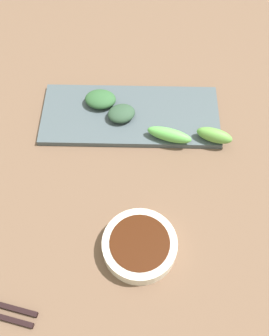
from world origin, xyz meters
name	(u,v)px	position (x,y,z in m)	size (l,w,h in m)	color
tabletop	(123,174)	(0.00, 0.00, 0.01)	(2.10, 2.10, 0.02)	brown
sauce_bowl	(140,245)	(-0.16, -0.03, 0.04)	(0.13, 0.13, 0.03)	silver
serving_plate	(130,115)	(0.14, -0.01, 0.03)	(0.16, 0.38, 0.01)	#424E55
broccoli_stalk_0	(214,135)	(0.07, -0.18, 0.05)	(0.03, 0.07, 0.03)	#619F43
broccoli_leafy_1	(100,99)	(0.16, 0.05, 0.05)	(0.05, 0.07, 0.03)	#2E5831
broccoli_leafy_2	(121,113)	(0.13, 0.01, 0.04)	(0.05, 0.06, 0.02)	#2D4833
broccoli_stalk_3	(169,135)	(0.07, -0.09, 0.05)	(0.03, 0.09, 0.03)	#5DB650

